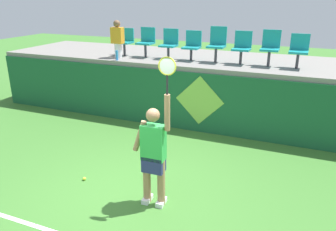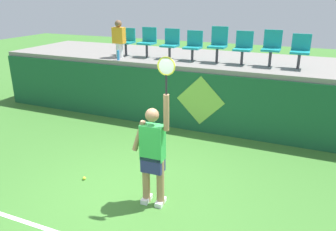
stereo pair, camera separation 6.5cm
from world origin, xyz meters
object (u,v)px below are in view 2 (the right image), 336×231
(stadium_chair_6, at_px, (272,46))
(tennis_ball, at_px, (84,178))
(water_bottle, at_px, (118,55))
(stadium_chair_7, at_px, (300,49))
(tennis_player, at_px, (153,152))
(stadium_chair_4, at_px, (218,43))
(stadium_chair_3, at_px, (193,45))
(stadium_chair_0, at_px, (127,40))
(stadium_chair_2, at_px, (171,43))
(stadium_chair_1, at_px, (148,40))
(spectator_0, at_px, (119,38))
(stadium_chair_5, at_px, (243,46))

(stadium_chair_6, bearing_deg, tennis_ball, -123.80)
(water_bottle, xyz_separation_m, stadium_chair_7, (4.60, 0.80, 0.33))
(tennis_player, distance_m, tennis_ball, 1.82)
(stadium_chair_7, bearing_deg, stadium_chair_6, 179.58)
(tennis_ball, height_order, stadium_chair_4, stadium_chair_4)
(water_bottle, bearing_deg, stadium_chair_3, 23.10)
(tennis_ball, relative_size, stadium_chair_7, 0.08)
(stadium_chair_0, height_order, stadium_chair_2, stadium_chair_2)
(water_bottle, distance_m, stadium_chair_4, 2.73)
(stadium_chair_1, relative_size, stadium_chair_6, 0.93)
(water_bottle, distance_m, spectator_0, 0.58)
(stadium_chair_5, xyz_separation_m, stadium_chair_6, (0.70, 0.00, 0.04))
(stadium_chair_4, bearing_deg, stadium_chair_6, -0.16)
(stadium_chair_7, bearing_deg, stadium_chair_1, 179.98)
(stadium_chair_2, xyz_separation_m, stadium_chair_7, (3.38, -0.00, 0.02))
(tennis_ball, bearing_deg, tennis_player, -5.51)
(stadium_chair_0, bearing_deg, stadium_chair_3, 0.15)
(stadium_chair_1, bearing_deg, stadium_chair_4, 0.20)
(stadium_chair_3, bearing_deg, stadium_chair_7, -0.07)
(stadium_chair_2, distance_m, stadium_chair_3, 0.67)
(stadium_chair_4, distance_m, stadium_chair_7, 2.03)
(stadium_chair_0, relative_size, stadium_chair_7, 0.95)
(stadium_chair_2, xyz_separation_m, stadium_chair_6, (2.71, 0.00, 0.05))
(stadium_chair_2, height_order, stadium_chair_5, stadium_chair_5)
(tennis_ball, distance_m, stadium_chair_6, 5.42)
(stadium_chair_5, relative_size, stadium_chair_7, 1.01)
(stadium_chair_3, height_order, stadium_chair_4, stadium_chair_4)
(tennis_player, relative_size, stadium_chair_2, 3.11)
(water_bottle, bearing_deg, stadium_chair_5, 14.00)
(spectator_0, bearing_deg, stadium_chair_3, 11.89)
(stadium_chair_4, relative_size, stadium_chair_6, 1.04)
(stadium_chair_6, height_order, stadium_chair_7, stadium_chair_6)
(stadium_chair_2, relative_size, stadium_chair_3, 1.03)
(water_bottle, xyz_separation_m, stadium_chair_5, (3.23, 0.81, 0.32))
(stadium_chair_3, distance_m, stadium_chair_6, 2.04)
(tennis_ball, bearing_deg, stadium_chair_5, 63.38)
(tennis_player, relative_size, spectator_0, 2.44)
(tennis_player, bearing_deg, stadium_chair_6, 74.22)
(stadium_chair_5, bearing_deg, stadium_chair_3, -179.99)
(stadium_chair_6, bearing_deg, stadium_chair_4, 179.84)
(stadium_chair_0, distance_m, stadium_chair_1, 0.69)
(stadium_chair_6, relative_size, stadium_chair_7, 1.08)
(stadium_chair_4, height_order, spectator_0, spectator_0)
(tennis_ball, relative_size, stadium_chair_1, 0.08)
(stadium_chair_4, bearing_deg, stadium_chair_0, -179.77)
(tennis_ball, height_order, stadium_chair_1, stadium_chair_1)
(water_bottle, distance_m, stadium_chair_7, 4.68)
(water_bottle, distance_m, stadium_chair_0, 0.87)
(stadium_chair_2, height_order, stadium_chair_7, stadium_chair_7)
(stadium_chair_6, bearing_deg, stadium_chair_2, -179.98)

